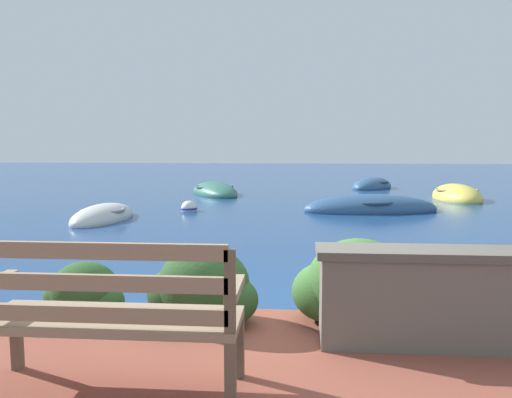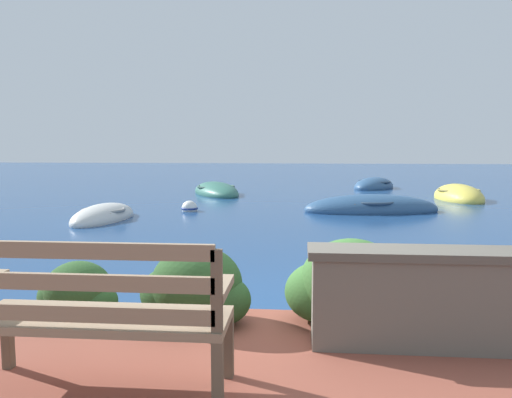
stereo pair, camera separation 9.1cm
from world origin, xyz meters
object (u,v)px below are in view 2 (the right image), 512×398
(rowboat_distant, at_px, (374,187))
(mooring_buoy, at_px, (190,208))
(rowboat_outer, at_px, (216,192))
(rowboat_nearest, at_px, (103,217))
(rowboat_far, at_px, (458,197))
(park_bench, at_px, (98,312))
(rowboat_mid, at_px, (371,209))

(rowboat_distant, relative_size, mooring_buoy, 5.97)
(rowboat_outer, relative_size, mooring_buoy, 7.81)
(rowboat_distant, height_order, mooring_buoy, rowboat_distant)
(rowboat_nearest, xyz_separation_m, rowboat_far, (9.13, 4.89, 0.02))
(park_bench, distance_m, rowboat_mid, 10.26)
(mooring_buoy, bearing_deg, rowboat_distant, 51.53)
(rowboat_far, height_order, rowboat_outer, rowboat_far)
(rowboat_nearest, bearing_deg, park_bench, 27.68)
(rowboat_far, distance_m, rowboat_outer, 7.69)
(rowboat_nearest, height_order, rowboat_mid, rowboat_mid)
(rowboat_mid, relative_size, rowboat_far, 1.35)
(rowboat_nearest, distance_m, mooring_buoy, 2.26)
(rowboat_nearest, xyz_separation_m, rowboat_distant, (7.16, 8.65, 0.01))
(rowboat_nearest, relative_size, rowboat_far, 0.93)
(rowboat_outer, bearing_deg, rowboat_mid, -156.41)
(rowboat_mid, xyz_separation_m, rowboat_distant, (1.05, 6.75, 0.00))
(park_bench, bearing_deg, rowboat_far, 67.78)
(rowboat_outer, xyz_separation_m, mooring_buoy, (0.06, -4.36, 0.01))
(rowboat_far, bearing_deg, rowboat_distant, -155.48)
(rowboat_mid, distance_m, mooring_buoy, 4.55)
(rowboat_mid, bearing_deg, rowboat_distant, -106.78)
(rowboat_mid, distance_m, rowboat_outer, 6.15)
(rowboat_far, relative_size, mooring_buoy, 5.97)
(rowboat_mid, relative_size, mooring_buoy, 8.08)
(mooring_buoy, bearing_deg, rowboat_far, 23.38)
(park_bench, xyz_separation_m, rowboat_mid, (2.94, 9.81, -0.64))
(rowboat_mid, relative_size, rowboat_distant, 1.35)
(rowboat_mid, xyz_separation_m, rowboat_far, (3.02, 2.99, 0.01))
(rowboat_nearest, distance_m, rowboat_far, 10.36)
(rowboat_nearest, bearing_deg, rowboat_outer, 171.56)
(park_bench, bearing_deg, rowboat_outer, 99.53)
(rowboat_outer, bearing_deg, rowboat_far, -122.96)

